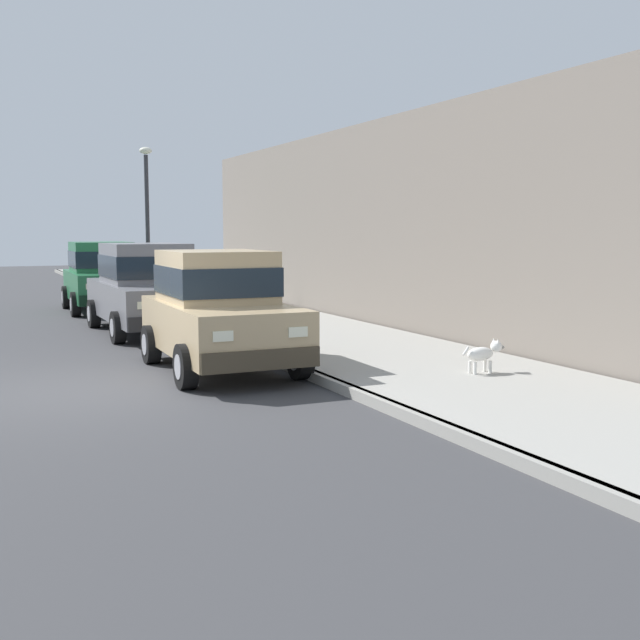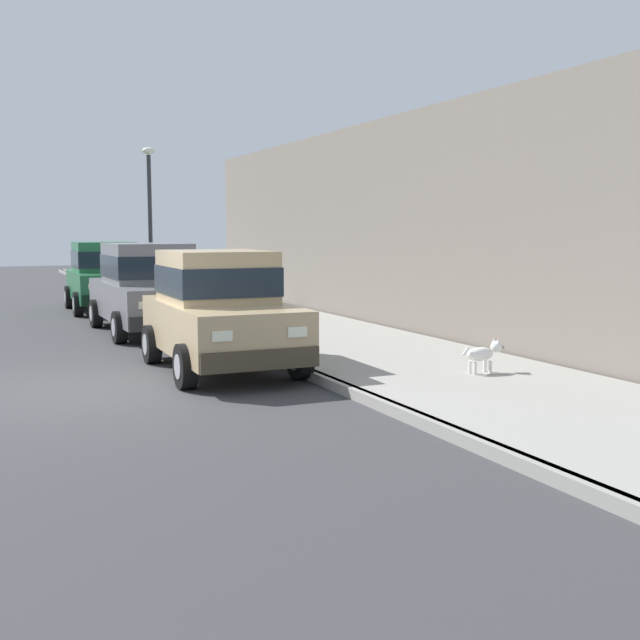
{
  "view_description": "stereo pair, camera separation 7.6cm",
  "coord_description": "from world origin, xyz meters",
  "px_view_note": "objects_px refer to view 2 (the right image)",
  "views": [
    {
      "loc": [
        -1.46,
        -10.92,
        2.2
      ],
      "look_at": [
        3.46,
        -0.41,
        0.85
      ],
      "focal_mm": 43.47,
      "sensor_mm": 36.0,
      "label": 1
    },
    {
      "loc": [
        -1.39,
        -10.96,
        2.2
      ],
      "look_at": [
        3.46,
        -0.41,
        0.85
      ],
      "focal_mm": 43.47,
      "sensor_mm": 36.0,
      "label": 2
    }
  ],
  "objects_px": {
    "car_tan_hatchback": "(219,309)",
    "dog_white": "(484,353)",
    "car_grey_sedan": "(148,287)",
    "street_lamp": "(150,206)",
    "car_green_hatchback": "(105,275)"
  },
  "relations": [
    {
      "from": "car_grey_sedan",
      "to": "dog_white",
      "type": "distance_m",
      "value": 8.26
    },
    {
      "from": "car_green_hatchback",
      "to": "dog_white",
      "type": "bearing_deg",
      "value": -75.39
    },
    {
      "from": "car_tan_hatchback",
      "to": "car_grey_sedan",
      "type": "bearing_deg",
      "value": 90.35
    },
    {
      "from": "car_grey_sedan",
      "to": "car_tan_hatchback",
      "type": "bearing_deg",
      "value": -89.65
    },
    {
      "from": "car_tan_hatchback",
      "to": "dog_white",
      "type": "relative_size",
      "value": 5.07
    },
    {
      "from": "car_grey_sedan",
      "to": "street_lamp",
      "type": "xyz_separation_m",
      "value": [
        1.37,
        5.87,
        1.92
      ]
    },
    {
      "from": "car_tan_hatchback",
      "to": "car_grey_sedan",
      "type": "distance_m",
      "value": 5.02
    },
    {
      "from": "street_lamp",
      "to": "car_green_hatchback",
      "type": "bearing_deg",
      "value": -150.39
    },
    {
      "from": "car_green_hatchback",
      "to": "dog_white",
      "type": "xyz_separation_m",
      "value": [
        3.29,
        -12.64,
        -0.55
      ]
    },
    {
      "from": "street_lamp",
      "to": "car_grey_sedan",
      "type": "bearing_deg",
      "value": -103.09
    },
    {
      "from": "dog_white",
      "to": "street_lamp",
      "type": "relative_size",
      "value": 0.17
    },
    {
      "from": "car_tan_hatchback",
      "to": "street_lamp",
      "type": "distance_m",
      "value": 11.14
    },
    {
      "from": "car_tan_hatchback",
      "to": "dog_white",
      "type": "height_order",
      "value": "car_tan_hatchback"
    },
    {
      "from": "car_tan_hatchback",
      "to": "street_lamp",
      "type": "xyz_separation_m",
      "value": [
        1.34,
        10.89,
        1.93
      ]
    },
    {
      "from": "car_grey_sedan",
      "to": "dog_white",
      "type": "relative_size",
      "value": 6.11
    }
  ]
}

